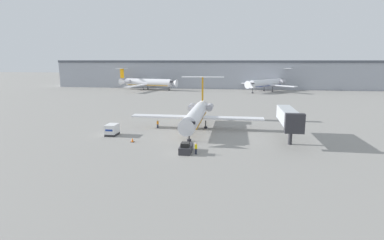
{
  "coord_description": "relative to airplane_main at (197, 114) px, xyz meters",
  "views": [
    {
      "loc": [
        8.21,
        -46.18,
        14.94
      ],
      "look_at": [
        0.0,
        11.37,
        3.29
      ],
      "focal_mm": 28.0,
      "sensor_mm": 36.0,
      "label": 1
    }
  ],
  "objects": [
    {
      "name": "airplane_parked_far_right",
      "position": [
        -36.24,
        84.43,
        0.38
      ],
      "size": [
        32.37,
        38.23,
        10.78
      ],
      "color": "white",
      "rests_on": "ground"
    },
    {
      "name": "traffic_cone_left",
      "position": [
        -10.4,
        -12.56,
        -2.99
      ],
      "size": [
        0.69,
        0.69,
        0.76
      ],
      "color": "black",
      "rests_on": "ground"
    },
    {
      "name": "airplane_main",
      "position": [
        0.0,
        0.0,
        0.0
      ],
      "size": [
        29.07,
        27.02,
        10.83
      ],
      "color": "white",
      "rests_on": "ground"
    },
    {
      "name": "terminal_building",
      "position": [
        -0.06,
        102.01,
        4.08
      ],
      "size": [
        180.0,
        16.8,
        14.81
      ],
      "color": "#9EA3AD",
      "rests_on": "ground"
    },
    {
      "name": "ground_plane",
      "position": [
        -0.06,
        -17.99,
        -3.35
      ],
      "size": [
        600.0,
        600.0,
        0.0
      ],
      "primitive_type": "plane",
      "color": "gray"
    },
    {
      "name": "worker_near_tug",
      "position": [
        2.22,
        -18.13,
        -2.37
      ],
      "size": [
        0.4,
        0.26,
        1.86
      ],
      "color": "#232838",
      "rests_on": "ground"
    },
    {
      "name": "pushback_tug",
      "position": [
        0.49,
        -17.35,
        -2.66
      ],
      "size": [
        1.9,
        4.08,
        1.87
      ],
      "color": "#2D2D33",
      "rests_on": "ground"
    },
    {
      "name": "luggage_cart",
      "position": [
        -16.16,
        -8.26,
        -2.22
      ],
      "size": [
        2.1,
        3.04,
        2.27
      ],
      "color": "#232326",
      "rests_on": "ground"
    },
    {
      "name": "airplane_parked_far_left",
      "position": [
        23.76,
        84.48,
        0.74
      ],
      "size": [
        25.02,
        27.21,
        11.0
      ],
      "color": "silver",
      "rests_on": "ground"
    },
    {
      "name": "worker_by_wing",
      "position": [
        -8.68,
        -0.55,
        -2.41
      ],
      "size": [
        0.4,
        0.25,
        1.8
      ],
      "color": "#232838",
      "rests_on": "ground"
    },
    {
      "name": "jet_bridge",
      "position": [
        18.3,
        -7.33,
        1.1
      ],
      "size": [
        3.2,
        13.44,
        6.19
      ],
      "color": "#2D2D33",
      "rests_on": "ground"
    }
  ]
}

